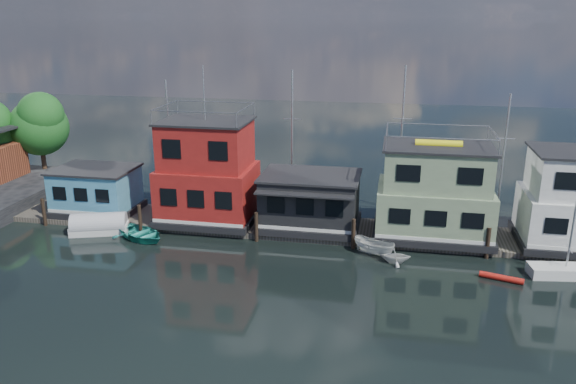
% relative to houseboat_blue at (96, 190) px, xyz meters
% --- Properties ---
extents(ground, '(160.00, 160.00, 0.00)m').
position_rel_houseboat_blue_xyz_m(ground, '(18.00, -12.00, -2.21)').
color(ground, black).
rests_on(ground, ground).
extents(dock, '(48.00, 5.00, 0.40)m').
position_rel_houseboat_blue_xyz_m(dock, '(18.00, 0.00, -2.01)').
color(dock, '#595147').
rests_on(dock, ground).
extents(houseboat_blue, '(6.40, 4.90, 3.66)m').
position_rel_houseboat_blue_xyz_m(houseboat_blue, '(0.00, 0.00, 0.00)').
color(houseboat_blue, black).
rests_on(houseboat_blue, dock).
extents(houseboat_red, '(7.40, 5.90, 11.86)m').
position_rel_houseboat_blue_xyz_m(houseboat_red, '(9.50, 0.00, 1.90)').
color(houseboat_red, black).
rests_on(houseboat_red, dock).
extents(houseboat_dark, '(7.40, 6.10, 4.06)m').
position_rel_houseboat_blue_xyz_m(houseboat_dark, '(17.50, -0.02, 0.21)').
color(houseboat_dark, black).
rests_on(houseboat_dark, dock).
extents(houseboat_green, '(8.40, 5.90, 7.03)m').
position_rel_houseboat_blue_xyz_m(houseboat_green, '(26.50, 0.00, 1.34)').
color(houseboat_green, black).
rests_on(houseboat_green, dock).
extents(pilings, '(42.28, 0.28, 2.20)m').
position_rel_houseboat_blue_xyz_m(pilings, '(17.67, -2.80, -1.11)').
color(pilings, '#2D2116').
rests_on(pilings, ground).
extents(background_masts, '(36.40, 0.16, 12.00)m').
position_rel_houseboat_blue_xyz_m(background_masts, '(22.76, 6.00, 3.35)').
color(background_masts, silver).
rests_on(background_masts, ground).
extents(dinghy_white, '(2.09, 1.84, 1.05)m').
position_rel_houseboat_blue_xyz_m(dinghy_white, '(23.95, -4.73, -1.68)').
color(dinghy_white, silver).
rests_on(dinghy_white, ground).
extents(red_kayak, '(2.61, 1.11, 0.38)m').
position_rel_houseboat_blue_xyz_m(red_kayak, '(30.44, -6.13, -2.01)').
color(red_kayak, red).
rests_on(red_kayak, ground).
extents(dinghy_teal, '(5.31, 4.82, 0.90)m').
position_rel_houseboat_blue_xyz_m(dinghy_teal, '(5.60, -4.01, -1.75)').
color(dinghy_teal, '#238377').
rests_on(dinghy_teal, ground).
extents(day_sailer, '(4.62, 2.08, 7.03)m').
position_rel_houseboat_blue_xyz_m(day_sailer, '(34.47, -4.75, -1.79)').
color(day_sailer, silver).
rests_on(day_sailer, ground).
extents(tarp_runabout, '(4.49, 2.86, 1.70)m').
position_rel_houseboat_blue_xyz_m(tarp_runabout, '(1.99, -3.49, -1.57)').
color(tarp_runabout, silver).
rests_on(tarp_runabout, ground).
extents(motorboat, '(3.32, 2.59, 1.22)m').
position_rel_houseboat_blue_xyz_m(motorboat, '(22.51, -3.73, -1.60)').
color(motorboat, silver).
rests_on(motorboat, ground).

